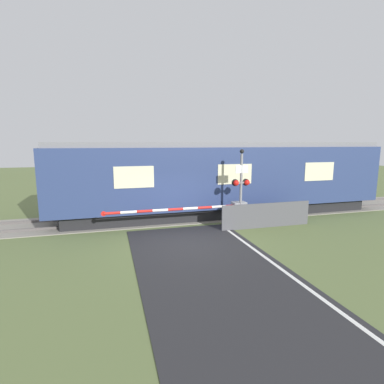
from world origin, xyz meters
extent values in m
plane|color=#5B6B3D|center=(0.00, 0.00, 0.00)|extent=(80.00, 80.00, 0.00)
cube|color=gray|center=(0.00, 3.94, 0.01)|extent=(36.00, 3.20, 0.03)
cube|color=#595451|center=(0.00, 3.22, 0.08)|extent=(36.00, 0.08, 0.10)
cube|color=#595451|center=(0.00, 4.66, 0.08)|extent=(36.00, 0.08, 0.10)
cube|color=black|center=(2.85, 3.94, 0.30)|extent=(15.59, 2.57, 0.60)
cube|color=navy|center=(2.85, 3.94, 2.06)|extent=(16.94, 3.02, 2.91)
cube|color=slate|center=(2.85, 3.94, 3.63)|extent=(16.60, 2.78, 0.24)
cube|color=beige|center=(7.51, 2.41, 2.27)|extent=(1.69, 0.02, 0.93)
cube|color=beige|center=(2.85, 2.41, 2.27)|extent=(1.69, 0.02, 0.93)
cube|color=beige|center=(-1.81, 2.41, 2.27)|extent=(1.69, 0.02, 0.93)
cube|color=gray|center=(2.67, 1.48, 0.57)|extent=(0.60, 0.44, 1.13)
cylinder|color=gray|center=(2.67, 1.48, 0.97)|extent=(0.16, 0.16, 0.18)
cylinder|color=red|center=(2.35, 1.48, 0.97)|extent=(0.64, 0.11, 0.11)
cylinder|color=white|center=(1.71, 1.48, 0.97)|extent=(0.64, 0.11, 0.11)
cylinder|color=red|center=(1.06, 1.48, 0.97)|extent=(0.64, 0.11, 0.11)
cylinder|color=white|center=(0.42, 1.48, 0.97)|extent=(0.64, 0.11, 0.11)
cylinder|color=red|center=(-0.22, 1.48, 0.97)|extent=(0.64, 0.11, 0.11)
cylinder|color=white|center=(-0.87, 1.48, 0.97)|extent=(0.64, 0.11, 0.11)
cylinder|color=red|center=(-1.51, 1.48, 0.97)|extent=(0.64, 0.11, 0.11)
cylinder|color=white|center=(-2.15, 1.48, 0.97)|extent=(0.64, 0.11, 0.11)
cylinder|color=red|center=(-2.79, 1.48, 0.97)|extent=(0.64, 0.11, 0.11)
cylinder|color=red|center=(-3.11, 1.48, 0.97)|extent=(0.20, 0.02, 0.20)
cylinder|color=gray|center=(2.65, 1.29, 1.63)|extent=(0.11, 0.11, 3.26)
cube|color=gray|center=(2.65, 1.29, 2.02)|extent=(0.63, 0.07, 0.07)
sphere|color=red|center=(2.40, 1.24, 2.02)|extent=(0.24, 0.24, 0.24)
sphere|color=red|center=(2.90, 1.24, 2.02)|extent=(0.24, 0.24, 0.24)
cylinder|color=black|center=(2.40, 1.35, 2.02)|extent=(0.30, 0.06, 0.30)
cylinder|color=black|center=(2.90, 1.35, 2.02)|extent=(0.30, 0.06, 0.30)
cube|color=white|center=(2.65, 1.25, 2.61)|extent=(0.57, 0.02, 0.34)
sphere|color=black|center=(2.65, 1.29, 3.36)|extent=(0.18, 0.18, 0.18)
cube|color=#4C4C51|center=(3.81, 1.05, 0.55)|extent=(4.24, 0.06, 1.10)
camera|label=1|loc=(-2.85, -10.48, 3.74)|focal=28.00mm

